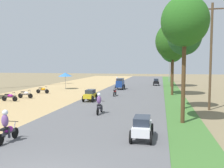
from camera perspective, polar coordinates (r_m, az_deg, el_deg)
The scene contains 19 objects.
parked_motorbike_second at distance 27.97m, azimuth -22.50°, elevation -2.70°, with size 1.80×0.54×0.94m.
parked_motorbike_third at distance 29.74m, azimuth -19.30°, elevation -2.18°, with size 1.80×0.54×0.94m.
parked_motorbike_fourth at distance 33.84m, azimuth -15.67°, elevation -1.28°, with size 1.80×0.54×0.94m.
vendor_umbrella at distance 38.81m, azimuth -10.70°, elevation 2.16°, with size 2.20×2.20×2.52m.
median_tree_nearest at distance 17.10m, azimuth 16.43°, elevation 13.57°, with size 3.07×3.07×8.30m.
median_tree_second at distance 22.37m, azimuth 16.35°, elevation 10.32°, with size 2.88×2.88×7.86m.
median_tree_third at distance 31.91m, azimuth 13.91°, elevation 9.56°, with size 4.37×4.37×9.05m.
median_tree_fourth at distance 43.68m, azimuth 13.70°, elevation 8.67°, with size 4.52×4.52×9.98m.
streetlamp_near at distance 40.42m, azimuth 13.71°, elevation 4.89°, with size 3.16×0.20×7.12m.
streetlamp_mid at distance 54.12m, azimuth 13.10°, elevation 5.58°, with size 3.16×0.20×8.49m.
utility_pole_near at distance 22.63m, azimuth 21.82°, elevation 6.20°, with size 1.80×0.20×9.03m.
car_sedan_white at distance 13.09m, azimuth 6.94°, elevation -9.68°, with size 1.10×2.26×1.19m.
car_sedan_yellow at distance 26.06m, azimuth -5.04°, elevation -2.46°, with size 1.10×2.26×1.19m.
car_van_blue at distance 37.64m, azimuth 1.88°, elevation 0.20°, with size 1.19×2.41×1.67m.
car_hatchback_black at distance 45.22m, azimuth 10.14°, elevation 0.54°, with size 1.04×2.00×1.23m.
motorbike_foreground_rider at distance 13.53m, azimuth -23.06°, elevation -9.06°, with size 0.54×1.80×1.66m.
motorbike_ahead_second at distance 19.35m, azimuth -2.92°, elevation -4.60°, with size 0.54×1.80×1.66m.
motorbike_ahead_third at distance 30.04m, azimuth 0.66°, elevation -1.81°, with size 0.54×1.80×0.94m.
motorbike_ahead_fourth at distance 42.44m, azimuth 1.20°, elevation 0.49°, with size 0.54×1.80×1.66m.
Camera 1 is at (4.07, -6.80, 3.99)m, focal length 39.69 mm.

